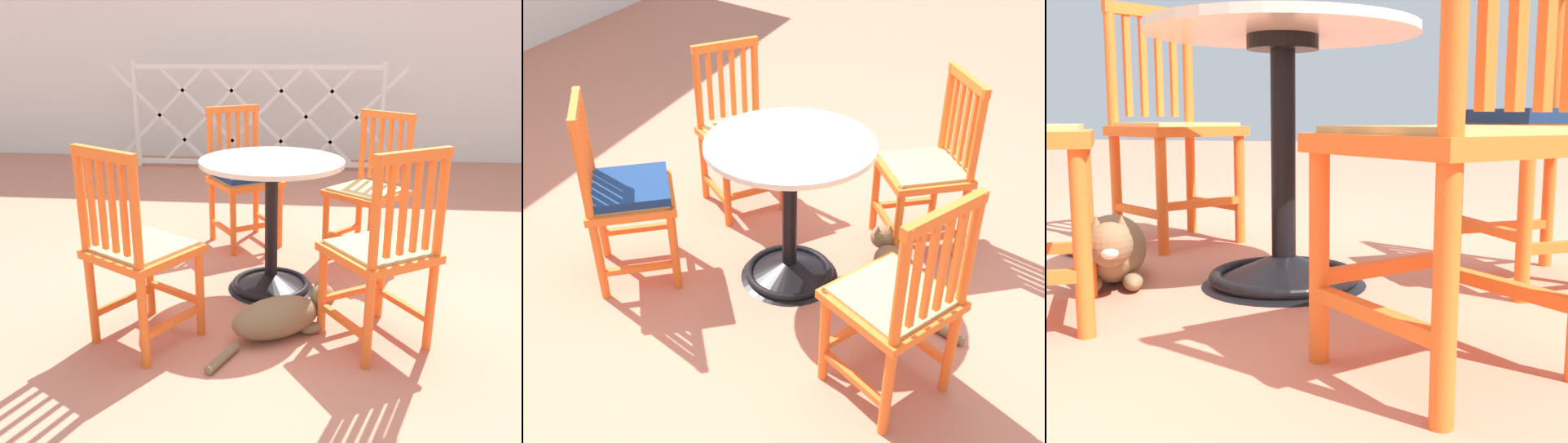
{
  "view_description": "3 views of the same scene",
  "coord_description": "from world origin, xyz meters",
  "views": [
    {
      "loc": [
        0.14,
        -2.67,
        1.3
      ],
      "look_at": [
        -0.14,
        0.07,
        0.4
      ],
      "focal_mm": 37.23,
      "sensor_mm": 36.0,
      "label": 1
    },
    {
      "loc": [
        -2.39,
        -0.79,
        1.93
      ],
      "look_at": [
        -0.23,
        0.06,
        0.41
      ],
      "focal_mm": 43.19,
      "sensor_mm": 36.0,
      "label": 2
    },
    {
      "loc": [
        1.67,
        0.66,
        0.47
      ],
      "look_at": [
        0.07,
        0.2,
        0.21
      ],
      "focal_mm": 44.84,
      "sensor_mm": 36.0,
      "label": 3
    }
  ],
  "objects": [
    {
      "name": "cafe_table",
      "position": [
        -0.09,
        0.09,
        0.28
      ],
      "size": [
        0.76,
        0.76,
        0.73
      ],
      "color": "black",
      "rests_on": "ground_plane"
    },
    {
      "name": "ground_plane",
      "position": [
        0.0,
        0.0,
        0.0
      ],
      "size": [
        24.0,
        24.0,
        0.0
      ],
      "primitive_type": "plane",
      "color": "#C6755B"
    },
    {
      "name": "orange_chair_by_planter",
      "position": [
        -0.62,
        -0.54,
        0.43
      ],
      "size": [
        0.55,
        0.55,
        0.91
      ],
      "color": "orange",
      "rests_on": "ground_plane"
    },
    {
      "name": "tabby_cat",
      "position": [
        0.01,
        -0.41,
        0.1
      ],
      "size": [
        0.55,
        0.56,
        0.23
      ],
      "color": "brown",
      "rests_on": "ground_plane"
    },
    {
      "name": "orange_chair_facing_out",
      "position": [
        -0.34,
        0.81,
        0.45
      ],
      "size": [
        0.56,
        0.56,
        0.91
      ],
      "color": "orange",
      "rests_on": "ground_plane"
    },
    {
      "name": "orange_chair_tucked_in",
      "position": [
        0.44,
        -0.45,
        0.43
      ],
      "size": [
        0.55,
        0.55,
        0.91
      ],
      "color": "orange",
      "rests_on": "ground_plane"
    },
    {
      "name": "orange_chair_at_corner",
      "position": [
        0.47,
        0.61,
        0.43
      ],
      "size": [
        0.56,
        0.56,
        0.91
      ],
      "color": "orange",
      "rests_on": "ground_plane"
    }
  ]
}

